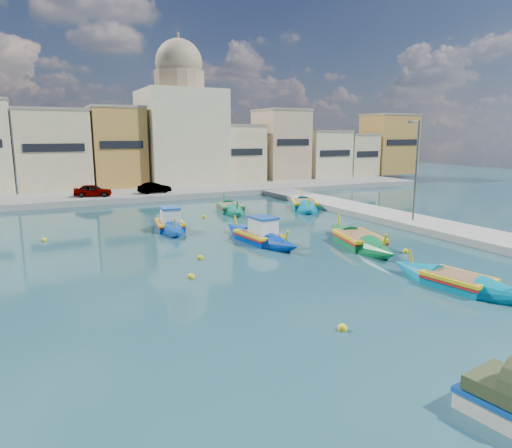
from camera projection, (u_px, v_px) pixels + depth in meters
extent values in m
plane|color=#153C40|center=(238.00, 281.00, 22.14)|extent=(160.00, 160.00, 0.00)
cube|color=gray|center=(486.00, 238.00, 30.03)|extent=(4.00, 70.00, 0.50)
cube|color=gray|center=(117.00, 196.00, 50.13)|extent=(80.00, 8.00, 0.60)
cube|color=#C7B78A|center=(53.00, 151.00, 53.44)|extent=(7.88, 7.44, 8.99)
cube|color=gray|center=(49.00, 110.00, 52.54)|extent=(8.04, 7.59, 0.30)
cube|color=black|center=(54.00, 148.00, 50.05)|extent=(6.30, 0.10, 0.90)
cube|color=#BB873A|center=(117.00, 148.00, 56.03)|extent=(6.17, 6.13, 9.43)
cube|color=gray|center=(115.00, 107.00, 55.09)|extent=(6.29, 6.26, 0.30)
cube|color=black|center=(122.00, 145.00, 53.21)|extent=(4.93, 0.10, 0.90)
cube|color=tan|center=(175.00, 160.00, 60.36)|extent=(7.31, 7.69, 6.05)
cube|color=gray|center=(174.00, 136.00, 59.74)|extent=(7.46, 7.85, 0.30)
cube|color=black|center=(184.00, 159.00, 56.88)|extent=(5.85, 0.10, 0.90)
cube|color=#C7B78A|center=(231.00, 154.00, 63.57)|extent=(7.54, 7.30, 7.41)
cube|color=gray|center=(231.00, 126.00, 62.82)|extent=(7.69, 7.45, 0.30)
cube|color=black|center=(242.00, 152.00, 60.25)|extent=(6.03, 0.10, 0.90)
cube|color=tan|center=(281.00, 145.00, 66.70)|extent=(6.36, 6.97, 9.63)
cube|color=gray|center=(281.00, 110.00, 65.73)|extent=(6.48, 7.11, 0.30)
cube|color=black|center=(293.00, 142.00, 63.50)|extent=(5.09, 0.10, 0.90)
cube|color=beige|center=(322.00, 155.00, 70.05)|extent=(6.63, 6.70, 6.65)
cube|color=gray|center=(323.00, 131.00, 69.38)|extent=(6.76, 6.83, 0.30)
cube|color=black|center=(335.00, 153.00, 67.01)|extent=(5.30, 0.10, 0.90)
cube|color=#C7B78A|center=(352.00, 155.00, 73.14)|extent=(5.08, 7.51, 6.20)
cube|color=gray|center=(353.00, 134.00, 72.51)|extent=(5.18, 7.66, 0.30)
cube|color=black|center=(368.00, 154.00, 69.75)|extent=(4.06, 0.10, 0.90)
cube|color=#BB873A|center=(389.00, 145.00, 75.22)|extent=(7.79, 6.00, 9.33)
cube|color=gray|center=(390.00, 115.00, 74.29)|extent=(7.95, 6.12, 0.30)
cube|color=black|center=(402.00, 142.00, 72.45)|extent=(6.23, 0.10, 0.90)
cube|color=beige|center=(181.00, 137.00, 60.33)|extent=(10.00, 10.00, 12.00)
cylinder|color=#9E8466|center=(179.00, 81.00, 58.94)|extent=(6.40, 6.40, 2.40)
sphere|color=#9E8466|center=(179.00, 63.00, 58.52)|extent=(6.00, 6.00, 6.00)
cylinder|color=#9E8466|center=(178.00, 39.00, 57.95)|extent=(0.30, 0.30, 1.60)
cylinder|color=#595B60|center=(416.00, 175.00, 34.35)|extent=(0.16, 0.16, 8.00)
cylinder|color=#595B60|center=(415.00, 122.00, 33.42)|extent=(1.00, 0.10, 0.10)
cube|color=#595B60|center=(410.00, 122.00, 33.20)|extent=(0.35, 0.15, 0.18)
imported|color=#4C1919|center=(93.00, 190.00, 47.44)|extent=(4.04, 2.53, 1.28)
imported|color=#4C1919|center=(155.00, 188.00, 50.31)|extent=(3.70, 1.77, 1.17)
cube|color=#0032A6|center=(259.00, 239.00, 30.08)|extent=(2.19, 3.48, 0.92)
cone|color=#0032A6|center=(238.00, 231.00, 32.32)|extent=(2.16, 3.21, 2.37)
cone|color=#0032A6|center=(283.00, 247.00, 27.82)|extent=(2.16, 3.21, 2.37)
cube|color=yellow|center=(259.00, 233.00, 30.00)|extent=(2.28, 3.67, 0.17)
cube|color=red|center=(259.00, 236.00, 30.04)|extent=(2.29, 3.55, 0.09)
cube|color=olive|center=(259.00, 232.00, 29.99)|extent=(1.88, 3.15, 0.06)
cylinder|color=yellow|center=(236.00, 222.00, 32.43)|extent=(0.18, 0.45, 1.01)
cylinder|color=yellow|center=(286.00, 238.00, 27.48)|extent=(0.18, 0.45, 1.01)
cube|color=white|center=(263.00, 226.00, 29.50)|extent=(1.47, 1.81, 1.02)
cube|color=#0F47A5|center=(263.00, 217.00, 29.39)|extent=(1.55, 1.94, 0.11)
cube|color=#00389E|center=(170.00, 227.00, 33.97)|extent=(2.25, 3.17, 0.92)
cone|color=#00389E|center=(166.00, 221.00, 36.22)|extent=(2.22, 2.97, 2.30)
cone|color=#00389E|center=(175.00, 233.00, 31.70)|extent=(2.22, 2.97, 2.30)
cube|color=yellow|center=(170.00, 222.00, 33.89)|extent=(2.35, 3.34, 0.17)
cube|color=red|center=(170.00, 224.00, 33.93)|extent=(2.35, 3.24, 0.09)
cube|color=olive|center=(170.00, 221.00, 33.88)|extent=(1.94, 2.87, 0.06)
cylinder|color=yellow|center=(165.00, 213.00, 36.33)|extent=(0.19, 0.45, 1.00)
cylinder|color=yellow|center=(175.00, 225.00, 31.36)|extent=(0.19, 0.45, 1.00)
cube|color=white|center=(170.00, 215.00, 33.38)|extent=(1.49, 1.67, 1.01)
cube|color=#0F47A5|center=(170.00, 208.00, 33.28)|extent=(1.58, 1.78, 0.11)
cube|color=#0074A0|center=(305.00, 206.00, 43.70)|extent=(3.53, 4.17, 1.08)
cone|color=#0074A0|center=(301.00, 201.00, 46.59)|extent=(3.41, 3.93, 2.73)
cone|color=#0074A0|center=(308.00, 211.00, 40.79)|extent=(3.41, 3.93, 2.73)
cube|color=yellow|center=(305.00, 201.00, 43.61)|extent=(3.70, 4.38, 0.20)
cube|color=#197F33|center=(305.00, 203.00, 43.65)|extent=(3.66, 4.28, 0.11)
cube|color=olive|center=(305.00, 201.00, 43.60)|extent=(3.10, 3.73, 0.07)
cylinder|color=yellow|center=(301.00, 194.00, 46.74)|extent=(0.36, 0.53, 1.18)
cylinder|color=yellow|center=(309.00, 203.00, 40.36)|extent=(0.36, 0.53, 1.18)
cube|color=#0A714F|center=(230.00, 210.00, 41.84)|extent=(2.50, 3.30, 0.98)
cone|color=#0A714F|center=(225.00, 205.00, 44.15)|extent=(2.46, 3.12, 2.43)
cone|color=#0A714F|center=(237.00, 213.00, 39.50)|extent=(2.46, 3.12, 2.43)
cube|color=#187A3C|center=(230.00, 205.00, 41.76)|extent=(2.61, 3.47, 0.18)
cube|color=red|center=(230.00, 207.00, 41.79)|extent=(2.61, 3.37, 0.10)
cube|color=olive|center=(230.00, 204.00, 41.74)|extent=(2.16, 2.98, 0.06)
cylinder|color=#187A3C|center=(224.00, 198.00, 44.26)|extent=(0.22, 0.48, 1.07)
cylinder|color=#187A3C|center=(237.00, 207.00, 39.14)|extent=(0.22, 0.48, 1.07)
cube|color=#0A6F33|center=(359.00, 242.00, 29.09)|extent=(2.93, 4.00, 1.05)
cone|color=#0A6F33|center=(340.00, 232.00, 31.92)|extent=(2.86, 3.73, 2.67)
cone|color=#0A6F33|center=(381.00, 253.00, 26.23)|extent=(2.86, 3.73, 2.67)
cube|color=yellow|center=(359.00, 236.00, 29.00)|extent=(3.06, 4.21, 0.19)
cube|color=red|center=(359.00, 239.00, 29.04)|extent=(3.05, 4.09, 0.11)
cube|color=olive|center=(359.00, 234.00, 28.99)|extent=(2.54, 3.61, 0.06)
cylinder|color=yellow|center=(339.00, 222.00, 32.07)|extent=(0.27, 0.52, 1.15)
cylinder|color=yellow|center=(384.00, 243.00, 25.82)|extent=(0.27, 0.52, 1.15)
cube|color=#007FA3|center=(457.00, 284.00, 21.05)|extent=(2.22, 3.04, 0.91)
cone|color=#007FA3|center=(415.00, 271.00, 22.88)|extent=(2.20, 2.86, 2.25)
cone|color=#007FA3|center=(509.00, 298.00, 19.20)|extent=(2.20, 2.86, 2.25)
cube|color=yellow|center=(458.00, 276.00, 20.98)|extent=(2.32, 3.20, 0.16)
cube|color=red|center=(458.00, 280.00, 21.01)|extent=(2.32, 3.10, 0.09)
cube|color=olive|center=(458.00, 275.00, 20.97)|extent=(1.92, 2.75, 0.05)
cylinder|color=yellow|center=(411.00, 259.00, 22.95)|extent=(0.19, 0.44, 0.99)
sphere|color=yellow|center=(191.00, 277.00, 22.49)|extent=(0.36, 0.36, 0.36)
sphere|color=yellow|center=(200.00, 258.00, 25.92)|extent=(0.36, 0.36, 0.36)
sphere|color=yellow|center=(204.00, 217.00, 38.75)|extent=(0.36, 0.36, 0.36)
sphere|color=yellow|center=(44.00, 240.00, 30.29)|extent=(0.36, 0.36, 0.36)
sphere|color=yellow|center=(406.00, 251.00, 27.37)|extent=(0.36, 0.36, 0.36)
sphere|color=yellow|center=(342.00, 328.00, 16.52)|extent=(0.36, 0.36, 0.36)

